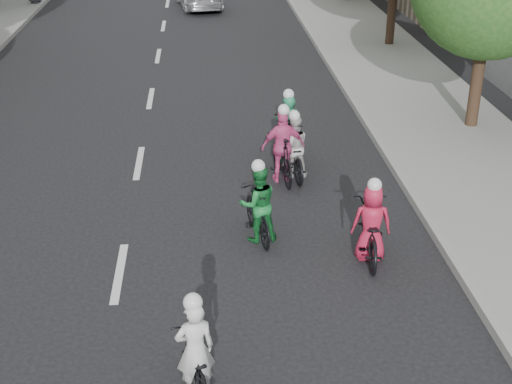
{
  "coord_description": "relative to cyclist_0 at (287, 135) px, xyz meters",
  "views": [
    {
      "loc": [
        1.6,
        -11.04,
        6.83
      ],
      "look_at": [
        2.54,
        1.08,
        1.0
      ],
      "focal_mm": 50.0,
      "sensor_mm": 36.0,
      "label": 1
    }
  ],
  "objects": [
    {
      "name": "cyclist_3",
      "position": [
        -0.24,
        -1.11,
        0.03
      ],
      "size": [
        1.03,
        1.87,
        1.84
      ],
      "rotation": [
        0.0,
        0.0,
        3.26
      ],
      "color": "black",
      "rests_on": "ground"
    },
    {
      "name": "curb_right",
      "position": [
        2.46,
        5.12,
        -0.56
      ],
      "size": [
        0.18,
        80.0,
        0.18
      ],
      "primitive_type": "cube",
      "color": "#999993",
      "rests_on": "ground"
    },
    {
      "name": "cyclist_2",
      "position": [
        0.98,
        -4.66,
        -0.07
      ],
      "size": [
        0.88,
        1.98,
        1.63
      ],
      "rotation": [
        0.0,
        0.0,
        3.03
      ],
      "color": "black",
      "rests_on": "ground"
    },
    {
      "name": "cyclist_4",
      "position": [
        0.03,
        -0.86,
        -0.07
      ],
      "size": [
        0.84,
        1.97,
        1.61
      ],
      "rotation": [
        0.0,
        0.0,
        3.23
      ],
      "color": "black",
      "rests_on": "ground"
    },
    {
      "name": "sidewalk_right",
      "position": [
        4.41,
        5.12,
        -0.58
      ],
      "size": [
        4.0,
        80.0,
        0.15
      ],
      "primitive_type": "cube",
      "color": "gray",
      "rests_on": "ground"
    },
    {
      "name": "cyclist_1",
      "position": [
        -2.22,
        -8.05,
        -0.13
      ],
      "size": [
        0.82,
        1.59,
        1.64
      ],
      "rotation": [
        0.0,
        0.0,
        3.34
      ],
      "color": "black",
      "rests_on": "ground"
    },
    {
      "name": "ground",
      "position": [
        -3.59,
        -4.88,
        -0.65
      ],
      "size": [
        120.0,
        120.0,
        0.0
      ],
      "primitive_type": "plane",
      "color": "black",
      "rests_on": "ground"
    },
    {
      "name": "cyclist_0",
      "position": [
        0.0,
        0.0,
        0.0
      ],
      "size": [
        0.62,
        1.89,
        1.83
      ],
      "rotation": [
        0.0,
        0.0,
        3.16
      ],
      "color": "black",
      "rests_on": "ground"
    },
    {
      "name": "cyclist_5",
      "position": [
        -1.01,
        -3.79,
        -0.02
      ],
      "size": [
        0.84,
        1.75,
        1.68
      ],
      "rotation": [
        0.0,
        0.0,
        3.32
      ],
      "color": "black",
      "rests_on": "ground"
    }
  ]
}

